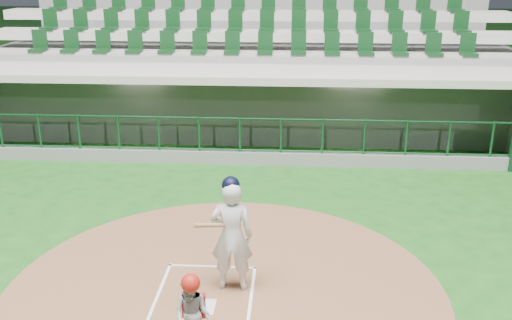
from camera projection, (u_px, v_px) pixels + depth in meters
The scene contains 8 objects.
ground at pixel (208, 284), 9.50m from camera, with size 120.00×120.00×0.00m, color #154915.
dirt_circle at pixel (224, 291), 9.29m from camera, with size 7.20×7.20×0.01m, color brown.
home_plate at pixel (201, 307), 8.83m from camera, with size 0.43×0.43×0.02m, color silver.
batter_box_chalk at pixel (205, 293), 9.21m from camera, with size 1.55×1.80×0.01m.
dugout_structure at pixel (249, 111), 16.56m from camera, with size 16.40×3.70×3.00m.
seating_deck at pixel (253, 76), 19.30m from camera, with size 17.00×6.72×5.15m.
batter at pixel (231, 234), 9.06m from camera, with size 0.88×0.87×1.95m.
catcher at pixel (192, 313), 7.70m from camera, with size 0.63×0.55×1.18m.
Camera 1 is at (1.33, -8.21, 5.09)m, focal length 40.00 mm.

